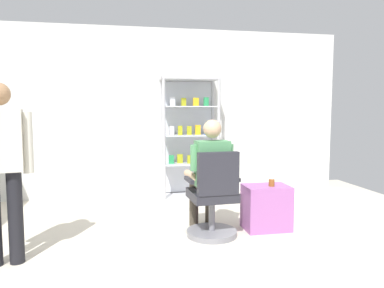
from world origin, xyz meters
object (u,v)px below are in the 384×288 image
(storage_crate, at_px, (266,207))
(tea_glass, at_px, (272,183))
(office_chair, at_px, (213,202))
(seated_shopkeeper, at_px, (209,171))
(display_cabinet_main, at_px, (189,137))
(standing_customer, at_px, (2,162))

(storage_crate, height_order, tea_glass, tea_glass)
(office_chair, height_order, seated_shopkeeper, seated_shopkeeper)
(display_cabinet_main, bearing_deg, storage_crate, -70.64)
(display_cabinet_main, bearing_deg, tea_glass, -69.98)
(display_cabinet_main, distance_m, tea_glass, 1.95)
(storage_crate, xyz_separation_m, tea_glass, (0.04, -0.05, 0.30))
(tea_glass, xyz_separation_m, standing_customer, (-2.72, -0.43, 0.37))
(office_chair, distance_m, tea_glass, 0.74)
(standing_customer, bearing_deg, storage_crate, 10.10)
(display_cabinet_main, relative_size, storage_crate, 3.66)
(seated_shopkeeper, relative_size, storage_crate, 2.48)
(seated_shopkeeper, bearing_deg, office_chair, -85.96)
(tea_glass, bearing_deg, storage_crate, 130.49)
(standing_customer, bearing_deg, tea_glass, 9.00)
(storage_crate, distance_m, standing_customer, 2.81)
(display_cabinet_main, bearing_deg, office_chair, -91.85)
(standing_customer, bearing_deg, seated_shopkeeper, 13.82)
(office_chair, xyz_separation_m, seated_shopkeeper, (-0.01, 0.16, 0.32))
(storage_crate, relative_size, standing_customer, 0.32)
(seated_shopkeeper, height_order, tea_glass, seated_shopkeeper)
(seated_shopkeeper, relative_size, tea_glass, 15.75)
(office_chair, bearing_deg, tea_glass, 8.20)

